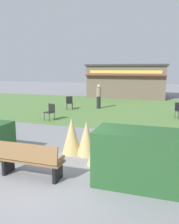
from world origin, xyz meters
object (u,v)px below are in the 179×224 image
Objects in this scene: park_bench at (30,160)px; food_kiosk at (128,81)px; person_strolling at (99,96)px; cafe_chair_west at (69,102)px; cafe_chair_center at (179,109)px; cafe_chair_east at (50,111)px; parked_car_west_slot at (116,84)px.

food_kiosk is at bearing 91.33° from park_bench.
food_kiosk reaches higher than person_strolling.
food_kiosk is 7.78m from person_strolling.
cafe_chair_center is at bearing -6.50° from cafe_chair_west.
cafe_chair_west is 1.00× the size of cafe_chair_center.
cafe_chair_east is at bearing -158.04° from cafe_chair_center.
food_kiosk reaches higher than park_bench.
park_bench is at bearing -66.80° from cafe_chair_east.
food_kiosk is at bearing 114.89° from cafe_chair_center.
parked_car_west_slot is at bearing 97.13° from park_bench.
person_strolling is at bearing 96.62° from park_bench.
park_bench reaches higher than cafe_chair_center.
cafe_chair_east is 20.96m from parked_car_west_slot.
cafe_chair_center is at bearing 66.01° from park_bench.
food_kiosk is (-0.43, 18.49, 1.12)m from park_bench.
food_kiosk reaches higher than cafe_chair_east.
park_bench reaches higher than cafe_chair_east.
cafe_chair_west is at bearing -32.36° from person_strolling.
person_strolling reaches higher than parked_car_west_slot.
parked_car_west_slot reaches higher than cafe_chair_west.
cafe_chair_east is (-2.69, 6.27, 0.05)m from park_bench.
parked_car_west_slot reaches higher than cafe_chair_east.
park_bench is 0.22× the size of food_kiosk.
cafe_chair_east is at bearing 10.33° from person_strolling.
park_bench is at bearing -82.87° from parked_car_west_slot.
person_strolling is at bearing -96.11° from food_kiosk.
cafe_chair_east is (-2.26, -12.22, -1.07)m from food_kiosk.
park_bench reaches higher than cafe_chair_west.
food_kiosk is 1.76× the size of parked_car_west_slot.
park_bench is 10.87m from person_strolling.
person_strolling is at bearing -82.54° from parked_car_west_slot.
cafe_chair_center is 0.53× the size of person_strolling.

